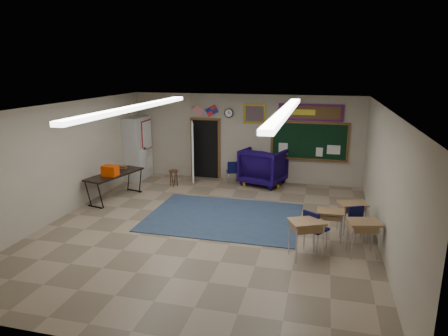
% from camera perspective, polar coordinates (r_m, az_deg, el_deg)
% --- Properties ---
extents(floor, '(9.00, 9.00, 0.00)m').
position_cam_1_polar(floor, '(10.06, -2.27, -8.55)').
color(floor, gray).
rests_on(floor, ground).
extents(back_wall, '(8.00, 0.04, 3.00)m').
position_cam_1_polar(back_wall, '(13.85, 2.93, 4.30)').
color(back_wall, '#AEA58D').
rests_on(back_wall, floor).
extents(front_wall, '(8.00, 0.04, 3.00)m').
position_cam_1_polar(front_wall, '(5.66, -15.64, -11.43)').
color(front_wall, '#AEA58D').
rests_on(front_wall, floor).
extents(left_wall, '(0.04, 9.00, 3.00)m').
position_cam_1_polar(left_wall, '(11.35, -22.11, 1.01)').
color(left_wall, '#AEA58D').
rests_on(left_wall, floor).
extents(right_wall, '(0.04, 9.00, 3.00)m').
position_cam_1_polar(right_wall, '(9.30, 22.01, -1.75)').
color(right_wall, '#AEA58D').
rests_on(right_wall, floor).
extents(ceiling, '(8.00, 9.00, 0.04)m').
position_cam_1_polar(ceiling, '(9.31, -2.45, 8.72)').
color(ceiling, beige).
rests_on(ceiling, back_wall).
extents(area_rug, '(4.00, 3.00, 0.02)m').
position_cam_1_polar(area_rug, '(10.72, -0.02, -7.00)').
color(area_rug, '#2F435A').
rests_on(area_rug, floor).
extents(fluorescent_strips, '(3.86, 6.00, 0.10)m').
position_cam_1_polar(fluorescent_strips, '(9.32, -2.45, 8.35)').
color(fluorescent_strips, white).
rests_on(fluorescent_strips, ceiling).
extents(doorway, '(1.10, 0.89, 2.16)m').
position_cam_1_polar(doorway, '(14.16, -3.19, 2.69)').
color(doorway, black).
rests_on(doorway, back_wall).
extents(chalkboard, '(2.55, 0.14, 1.30)m').
position_cam_1_polar(chalkboard, '(13.57, 12.06, 3.64)').
color(chalkboard, brown).
rests_on(chalkboard, back_wall).
extents(bulletin_board, '(2.10, 0.05, 0.55)m').
position_cam_1_polar(bulletin_board, '(13.43, 12.28, 7.77)').
color(bulletin_board, '#A20F0D').
rests_on(bulletin_board, back_wall).
extents(framed_art_print, '(0.75, 0.05, 0.65)m').
position_cam_1_polar(framed_art_print, '(13.63, 4.41, 7.72)').
color(framed_art_print, '#A1851F').
rests_on(framed_art_print, back_wall).
extents(wall_clock, '(0.32, 0.05, 0.32)m').
position_cam_1_polar(wall_clock, '(13.81, 0.69, 7.85)').
color(wall_clock, black).
rests_on(wall_clock, back_wall).
extents(wall_flags, '(1.16, 0.06, 0.70)m').
position_cam_1_polar(wall_flags, '(14.00, -2.76, 8.46)').
color(wall_flags, red).
rests_on(wall_flags, back_wall).
extents(storage_cabinet, '(0.59, 1.25, 2.20)m').
position_cam_1_polar(storage_cabinet, '(14.51, -12.16, 2.83)').
color(storage_cabinet, '#B4B4AF').
rests_on(storage_cabinet, floor).
extents(wingback_armchair, '(1.67, 1.70, 1.24)m').
position_cam_1_polar(wingback_armchair, '(13.57, 5.69, 0.24)').
color(wingback_armchair, '#0F0534').
rests_on(wingback_armchair, floor).
extents(student_chair_reading, '(0.51, 0.51, 0.80)m').
position_cam_1_polar(student_chair_reading, '(13.63, 1.18, -0.59)').
color(student_chair_reading, black).
rests_on(student_chair_reading, floor).
extents(student_chair_desk_a, '(0.63, 0.63, 0.91)m').
position_cam_1_polar(student_chair_desk_a, '(9.00, 12.99, -8.60)').
color(student_chair_desk_a, black).
rests_on(student_chair_desk_a, floor).
extents(student_chair_desk_b, '(0.54, 0.54, 0.81)m').
position_cam_1_polar(student_chair_desk_b, '(9.64, 18.73, -7.79)').
color(student_chair_desk_b, black).
rests_on(student_chair_desk_b, floor).
extents(student_desk_front_left, '(0.61, 0.46, 0.72)m').
position_cam_1_polar(student_desk_front_left, '(9.57, 14.90, -7.69)').
color(student_desk_front_left, olive).
rests_on(student_desk_front_left, floor).
extents(student_desk_front_right, '(0.76, 0.67, 0.75)m').
position_cam_1_polar(student_desk_front_right, '(10.14, 17.76, -6.52)').
color(student_desk_front_right, olive).
rests_on(student_desk_front_right, floor).
extents(student_desk_back_left, '(0.84, 0.76, 0.83)m').
position_cam_1_polar(student_desk_back_left, '(8.60, 11.64, -9.62)').
color(student_desk_back_left, olive).
rests_on(student_desk_back_left, floor).
extents(student_desk_back_right, '(0.74, 0.62, 0.78)m').
position_cam_1_polar(student_desk_back_right, '(9.01, 19.18, -9.20)').
color(student_desk_back_right, olive).
rests_on(student_desk_back_right, floor).
extents(folding_table, '(1.09, 2.04, 1.11)m').
position_cam_1_polar(folding_table, '(12.45, -15.27, -2.37)').
color(folding_table, black).
rests_on(folding_table, floor).
extents(wooden_stool, '(0.30, 0.30, 0.53)m').
position_cam_1_polar(wooden_stool, '(13.47, -7.20, -1.43)').
color(wooden_stool, '#4C2E17').
rests_on(wooden_stool, floor).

